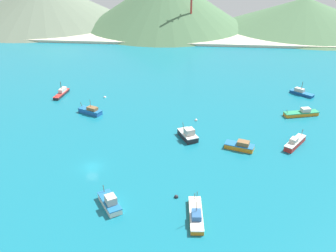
% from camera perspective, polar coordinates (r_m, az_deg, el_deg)
% --- Properties ---
extents(ground, '(260.00, 280.00, 0.50)m').
position_cam_1_polar(ground, '(108.81, -7.49, 2.13)').
color(ground, '#146B7F').
extents(fishing_boat_0, '(6.61, 8.23, 3.04)m').
position_cam_1_polar(fishing_boat_0, '(94.36, 19.27, -2.50)').
color(fishing_boat_0, red).
rests_on(fishing_boat_0, ground).
extents(fishing_boat_1, '(7.42, 4.61, 2.26)m').
position_cam_1_polar(fishing_boat_1, '(89.59, 11.24, -3.07)').
color(fishing_boat_1, orange).
rests_on(fishing_boat_1, ground).
extents(fishing_boat_2, '(7.38, 6.72, 4.44)m').
position_cam_1_polar(fishing_boat_2, '(127.70, 20.17, 4.95)').
color(fishing_boat_2, '#14478C').
rests_on(fishing_boat_2, ground).
extents(fishing_boat_3, '(7.70, 5.30, 4.41)m').
position_cam_1_polar(fishing_boat_3, '(108.61, -12.04, 2.35)').
color(fishing_boat_3, '#1E5BA8').
rests_on(fishing_boat_3, ground).
extents(fishing_boat_4, '(5.97, 7.22, 2.83)m').
position_cam_1_polar(fishing_boat_4, '(70.79, -9.10, -11.73)').
color(fishing_boat_4, silver).
rests_on(fishing_boat_4, ground).
extents(fishing_boat_6, '(10.37, 5.09, 2.28)m').
position_cam_1_polar(fishing_boat_6, '(111.91, 20.23, 1.92)').
color(fishing_boat_6, orange).
rests_on(fishing_boat_6, ground).
extents(fishing_boat_7, '(3.09, 9.69, 6.24)m').
position_cam_1_polar(fishing_boat_7, '(67.80, 4.41, -13.73)').
color(fishing_boat_7, orange).
rests_on(fishing_boat_7, ground).
extents(fishing_boat_8, '(2.56, 8.87, 4.56)m').
position_cam_1_polar(fishing_boat_8, '(124.50, -16.31, 5.01)').
color(fishing_boat_8, '#232328').
rests_on(fishing_boat_8, ground).
extents(fishing_boat_9, '(5.77, 7.33, 3.04)m').
position_cam_1_polar(fishing_boat_9, '(92.64, 3.16, -1.35)').
color(fishing_boat_9, '#232328').
rests_on(fishing_boat_9, ground).
extents(buoy_0, '(0.83, 0.83, 0.83)m').
position_cam_1_polar(buoy_0, '(72.59, 1.30, -11.04)').
color(buoy_0, '#232328').
rests_on(buoy_0, ground).
extents(buoy_1, '(0.83, 0.83, 0.83)m').
position_cam_1_polar(buoy_1, '(119.44, -9.87, 4.46)').
color(buoy_1, silver).
rests_on(buoy_1, ground).
extents(buoy_2, '(0.78, 0.78, 0.78)m').
position_cam_1_polar(buoy_2, '(102.48, 4.42, 0.92)').
color(buoy_2, silver).
rests_on(buoy_2, ground).
extents(beach_strip, '(247.00, 25.35, 1.20)m').
position_cam_1_polar(beach_strip, '(194.80, -1.63, 13.65)').
color(beach_strip, beige).
rests_on(beach_strip, ground).
extents(hill_west, '(105.58, 105.58, 25.59)m').
position_cam_1_polar(hill_west, '(247.85, -18.98, 17.99)').
color(hill_west, '#60705B').
rests_on(hill_west, ground).
extents(hill_central, '(96.93, 96.93, 29.79)m').
position_cam_1_polar(hill_central, '(222.65, -0.40, 19.04)').
color(hill_central, '#476B47').
rests_on(hill_central, ground).
extents(hill_east, '(99.13, 99.13, 17.34)m').
position_cam_1_polar(hill_east, '(232.62, 20.58, 16.22)').
color(hill_east, '#476B47').
rests_on(hill_east, ground).
extents(radio_tower, '(3.51, 2.81, 35.08)m').
position_cam_1_polar(radio_tower, '(197.55, 3.69, 18.89)').
color(radio_tower, '#B7332D').
rests_on(radio_tower, ground).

